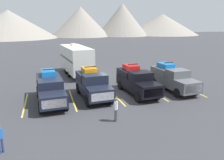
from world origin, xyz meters
name	(u,v)px	position (x,y,z in m)	size (l,w,h in m)	color
ground_plane	(115,95)	(0.00, 0.00, 0.00)	(240.00, 240.00, 0.00)	#38383D
pickup_truck_a	(50,88)	(-5.55, -0.12, 1.18)	(2.39, 5.95, 2.60)	black
pickup_truck_b	(93,84)	(-1.98, 0.06, 1.21)	(2.46, 5.41, 2.61)	black
pickup_truck_c	(137,81)	(2.08, 0.00, 1.20)	(2.37, 5.77, 2.62)	black
pickup_truck_d	(173,78)	(5.83, 0.05, 1.18)	(2.37, 5.76, 2.59)	#595B60
lot_stripe_a	(25,104)	(-7.58, -0.11, 0.00)	(0.12, 5.50, 0.01)	gold
lot_stripe_b	(73,100)	(-3.79, -0.11, 0.00)	(0.12, 5.50, 0.01)	gold
lot_stripe_c	(115,96)	(0.00, -0.11, 0.00)	(0.12, 5.50, 0.01)	gold
lot_stripe_d	(153,92)	(3.79, -0.11, 0.00)	(0.12, 5.50, 0.01)	gold
lot_stripe_e	(188,89)	(7.58, -0.11, 0.00)	(0.12, 5.50, 0.01)	gold
camper_trailer_a	(76,59)	(-2.21, 9.09, 2.01)	(3.29, 8.85, 3.81)	silver
person_a	(0,137)	(-8.13, -7.09, 0.88)	(0.30, 0.27, 1.52)	navy
person_b	(116,108)	(-1.54, -5.20, 0.94)	(0.30, 0.31, 1.64)	#3F3F42
mountain_ridge	(41,21)	(-6.94, 90.95, 6.95)	(158.12, 47.15, 16.76)	gray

